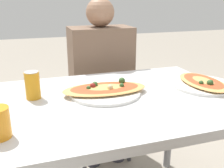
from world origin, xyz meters
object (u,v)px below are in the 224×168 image
at_px(dining_table, 118,113).
at_px(chair_far_seated, 98,90).
at_px(person_seated, 101,70).
at_px(pizza_second, 203,83).
at_px(pizza_main, 105,90).
at_px(soda_can, 33,85).

distance_m(dining_table, chair_far_seated, 0.76).
xyz_separation_m(person_seated, pizza_second, (0.37, -0.61, 0.06)).
relative_size(pizza_main, pizza_second, 1.18).
bearing_deg(chair_far_seated, dining_table, 82.17).
xyz_separation_m(soda_can, pizza_second, (0.83, -0.10, -0.05)).
height_order(dining_table, pizza_second, pizza_second).
relative_size(chair_far_seated, person_seated, 0.75).
bearing_deg(person_seated, pizza_main, 75.66).
height_order(dining_table, soda_can, soda_can).
xyz_separation_m(chair_far_seated, person_seated, (-0.00, -0.11, 0.19)).
bearing_deg(pizza_main, dining_table, -57.34).
relative_size(dining_table, soda_can, 8.95).
distance_m(chair_far_seated, pizza_main, 0.73).
xyz_separation_m(person_seated, pizza_main, (-0.14, -0.56, 0.06)).
distance_m(chair_far_seated, soda_can, 0.83).
distance_m(chair_far_seated, person_seated, 0.22).
xyz_separation_m(dining_table, pizza_main, (-0.04, 0.06, 0.10)).
bearing_deg(soda_can, pizza_main, -7.44).
bearing_deg(dining_table, chair_far_seated, 82.17).
height_order(person_seated, pizza_second, person_seated).
xyz_separation_m(pizza_main, soda_can, (-0.32, 0.04, 0.04)).
bearing_deg(person_seated, dining_table, 80.78).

